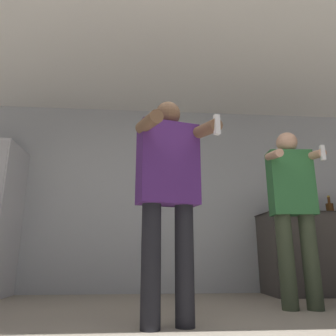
# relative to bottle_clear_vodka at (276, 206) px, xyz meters

# --- Properties ---
(wall_back) EXTENTS (7.00, 0.06, 2.55)m
(wall_back) POSITION_rel_bottle_clear_vodka_xyz_m (-1.41, 0.33, 0.16)
(wall_back) COLOR #B2B7BC
(wall_back) RESTS_ON ground_plane
(ceiling_slab) EXTENTS (7.00, 3.48, 0.05)m
(ceiling_slab) POSITION_rel_bottle_clear_vodka_xyz_m (-1.41, -1.18, 1.46)
(ceiling_slab) COLOR silver
(ceiling_slab) RESTS_ON wall_back
(counter) EXTENTS (1.47, 0.66, 1.01)m
(counter) POSITION_rel_bottle_clear_vodka_xyz_m (0.53, -0.01, -0.61)
(counter) COLOR #47423D
(counter) RESTS_ON ground_plane
(bottle_clear_vodka) EXTENTS (0.06, 0.06, 0.27)m
(bottle_clear_vodka) POSITION_rel_bottle_clear_vodka_xyz_m (0.00, 0.00, 0.00)
(bottle_clear_vodka) COLOR #563314
(bottle_clear_vodka) RESTS_ON counter
(bottle_tall_gin) EXTENTS (0.08, 0.08, 0.33)m
(bottle_tall_gin) POSITION_rel_bottle_clear_vodka_xyz_m (0.46, 0.00, 0.03)
(bottle_tall_gin) COLOR #194723
(bottle_tall_gin) RESTS_ON counter
(bottle_red_label) EXTENTS (0.10, 0.10, 0.25)m
(bottle_red_label) POSITION_rel_bottle_clear_vodka_xyz_m (0.74, -0.00, -0.02)
(bottle_red_label) COLOR #563314
(bottle_red_label) RESTS_ON counter
(bottle_dark_rum) EXTENTS (0.06, 0.06, 0.32)m
(bottle_dark_rum) POSITION_rel_bottle_clear_vodka_xyz_m (0.24, 0.00, 0.02)
(bottle_dark_rum) COLOR #194723
(bottle_dark_rum) RESTS_ON counter
(person_woman_foreground) EXTENTS (0.61, 0.61, 1.65)m
(person_woman_foreground) POSITION_rel_bottle_clear_vodka_xyz_m (-1.57, -1.81, -0.15)
(person_woman_foreground) COLOR black
(person_woman_foreground) RESTS_ON ground_plane
(person_man_side) EXTENTS (0.49, 0.46, 1.69)m
(person_man_side) POSITION_rel_bottle_clear_vodka_xyz_m (-0.31, -1.13, -0.17)
(person_man_side) COLOR #38422D
(person_man_side) RESTS_ON ground_plane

